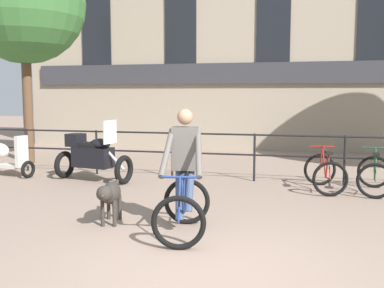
{
  "coord_description": "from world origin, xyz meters",
  "views": [
    {
      "loc": [
        0.99,
        -4.56,
        1.9
      ],
      "look_at": [
        -0.83,
        2.86,
        1.05
      ],
      "focal_mm": 42.0,
      "sensor_mm": 36.0,
      "label": 1
    }
  ],
  "objects": [
    {
      "name": "canal_railing",
      "position": [
        -0.0,
        5.2,
        0.71
      ],
      "size": [
        15.05,
        0.05,
        1.05
      ],
      "color": "black",
      "rests_on": "ground_plane"
    },
    {
      "name": "parked_bicycle_near_lamp",
      "position": [
        1.45,
        4.54,
        0.36
      ],
      "size": [
        0.81,
        1.19,
        0.86
      ],
      "rotation": [
        0.0,
        0.0,
        3.29
      ],
      "color": "black",
      "rests_on": "ground_plane"
    },
    {
      "name": "cyclist_with_bike",
      "position": [
        -0.55,
        1.25,
        0.76
      ],
      "size": [
        0.86,
        1.26,
        1.7
      ],
      "rotation": [
        0.0,
        0.0,
        0.16
      ],
      "color": "black",
      "rests_on": "ground_plane"
    },
    {
      "name": "ground_plane",
      "position": [
        0.0,
        0.0,
        0.0
      ],
      "size": [
        60.0,
        60.0,
        0.0
      ],
      "primitive_type": "plane",
      "color": "gray"
    },
    {
      "name": "tree_canalside_left",
      "position": [
        -6.33,
        6.35,
        4.33
      ],
      "size": [
        3.27,
        3.27,
        5.99
      ],
      "color": "brown",
      "rests_on": "ground_plane"
    },
    {
      "name": "parked_bicycle_mid_left",
      "position": [
        2.38,
        4.54,
        0.36
      ],
      "size": [
        0.79,
        1.18,
        0.86
      ],
      "rotation": [
        0.0,
        0.0,
        3.02
      ],
      "color": "black",
      "rests_on": "ground_plane"
    },
    {
      "name": "parked_motorcycle",
      "position": [
        -3.45,
        4.36,
        0.56
      ],
      "size": [
        1.82,
        0.96,
        1.35
      ],
      "rotation": [
        0.0,
        0.0,
        1.37
      ],
      "color": "black",
      "rests_on": "ground_plane"
    },
    {
      "name": "building_facade",
      "position": [
        0.0,
        10.99,
        4.24
      ],
      "size": [
        18.0,
        0.72,
        8.52
      ],
      "color": "gray",
      "rests_on": "ground_plane"
    },
    {
      "name": "dog",
      "position": [
        -1.7,
        1.38,
        0.45
      ],
      "size": [
        0.38,
        1.03,
        0.65
      ],
      "rotation": [
        0.0,
        0.0,
        0.2
      ],
      "color": "#332D28",
      "rests_on": "ground_plane"
    },
    {
      "name": "parked_scooter",
      "position": [
        -5.66,
        4.46,
        0.46
      ],
      "size": [
        1.33,
        0.64,
        0.96
      ],
      "rotation": [
        0.0,
        0.0,
        1.37
      ],
      "color": "black",
      "rests_on": "ground_plane"
    }
  ]
}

